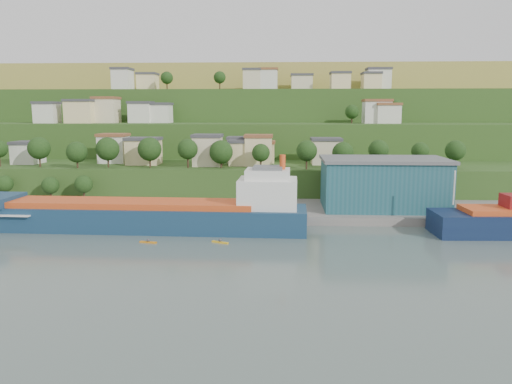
# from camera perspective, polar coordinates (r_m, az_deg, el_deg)

# --- Properties ---
(ground) EXTENTS (500.00, 500.00, 0.00)m
(ground) POSITION_cam_1_polar(r_m,az_deg,el_deg) (103.53, -6.74, -5.60)
(ground) COLOR #475653
(ground) RESTS_ON ground
(quay) EXTENTS (220.00, 26.00, 4.00)m
(quay) POSITION_cam_1_polar(r_m,az_deg,el_deg) (129.47, 4.08, -2.55)
(quay) COLOR slate
(quay) RESTS_ON ground
(hillside) EXTENTS (360.00, 210.00, 96.00)m
(hillside) POSITION_cam_1_polar(r_m,az_deg,el_deg) (269.22, -0.90, 3.62)
(hillside) COLOR #284719
(hillside) RESTS_ON ground
(cargo_ship_near) EXTENTS (74.80, 13.94, 19.15)m
(cargo_ship_near) POSITION_cam_1_polar(r_m,az_deg,el_deg) (114.54, -11.92, -2.72)
(cargo_ship_near) COLOR navy
(cargo_ship_near) RESTS_ON ground
(warehouse) EXTENTS (31.16, 19.26, 12.80)m
(warehouse) POSITION_cam_1_polar(r_m,az_deg,el_deg) (129.81, 14.32, 0.99)
(warehouse) COLOR #1D4F58
(warehouse) RESTS_ON quay
(caravan) EXTENTS (6.51, 2.93, 2.99)m
(caravan) POSITION_cam_1_polar(r_m,az_deg,el_deg) (143.27, -26.12, -1.24)
(caravan) COLOR silver
(caravan) RESTS_ON pebble_beach
(dinghy) EXTENTS (4.72, 2.60, 0.89)m
(dinghy) POSITION_cam_1_polar(r_m,az_deg,el_deg) (132.50, -23.97, -2.34)
(dinghy) COLOR silver
(dinghy) RESTS_ON pebble_beach
(kayak_orange) EXTENTS (3.66, 1.35, 0.90)m
(kayak_orange) POSITION_cam_1_polar(r_m,az_deg,el_deg) (103.82, -12.22, -5.55)
(kayak_orange) COLOR orange
(kayak_orange) RESTS_ON ground
(kayak_yellow) EXTENTS (3.60, 2.09, 0.91)m
(kayak_yellow) POSITION_cam_1_polar(r_m,az_deg,el_deg) (101.65, -4.12, -5.68)
(kayak_yellow) COLOR yellow
(kayak_yellow) RESTS_ON ground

